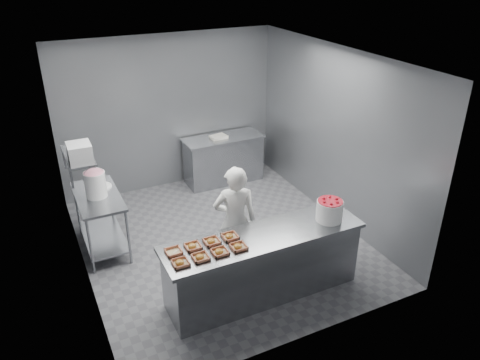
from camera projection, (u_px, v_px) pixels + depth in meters
name	position (u px, v px, depth m)	size (l,w,h in m)	color
floor	(221.00, 241.00, 7.24)	(4.50, 4.50, 0.00)	#4C4C51
ceiling	(217.00, 58.00, 6.00)	(4.50, 4.50, 0.00)	white
wall_back	(169.00, 113.00, 8.43)	(4.00, 0.04, 2.80)	slate
wall_left	(73.00, 186.00, 5.84)	(0.04, 4.50, 2.80)	slate
wall_right	(335.00, 136.00, 7.41)	(0.04, 4.50, 2.80)	slate
service_counter	(263.00, 264.00, 5.96)	(2.60, 0.70, 0.90)	slate
prep_table	(100.00, 214.00, 6.82)	(0.60, 1.20, 0.90)	slate
back_counter	(223.00, 159.00, 8.93)	(1.50, 0.60, 0.90)	slate
wall_shelf	(78.00, 156.00, 6.33)	(0.35, 0.90, 0.03)	slate
tray_0	(180.00, 263.00, 5.21)	(0.19, 0.18, 0.06)	tan
tray_1	(200.00, 257.00, 5.30)	(0.19, 0.18, 0.06)	tan
tray_2	(220.00, 252.00, 5.40)	(0.19, 0.18, 0.06)	tan
tray_3	(238.00, 247.00, 5.49)	(0.19, 0.18, 0.06)	tan
tray_4	(174.00, 252.00, 5.40)	(0.19, 0.18, 0.04)	tan
tray_5	(193.00, 246.00, 5.49)	(0.19, 0.18, 0.06)	tan
tray_6	(212.00, 241.00, 5.59)	(0.19, 0.18, 0.06)	tan
tray_7	(230.00, 236.00, 5.68)	(0.19, 0.18, 0.06)	tan
worker	(235.00, 221.00, 6.24)	(0.58, 0.38, 1.59)	white
strawberry_tub	(330.00, 210.00, 6.01)	(0.34, 0.34, 0.28)	white
glaze_bucket	(95.00, 184.00, 6.56)	(0.31, 0.30, 0.46)	white
bucket_lid	(101.00, 187.00, 6.89)	(0.30, 0.30, 0.02)	white
rag	(104.00, 187.00, 6.90)	(0.15, 0.13, 0.02)	#CCB28C
appliance	(80.00, 153.00, 6.05)	(0.29, 0.34, 0.25)	gray
paper_stack	(219.00, 137.00, 8.68)	(0.30, 0.22, 0.05)	silver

